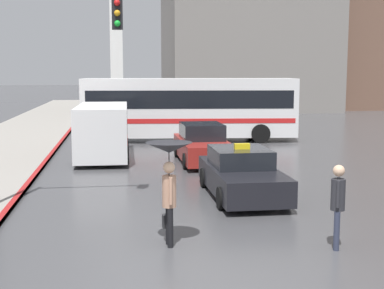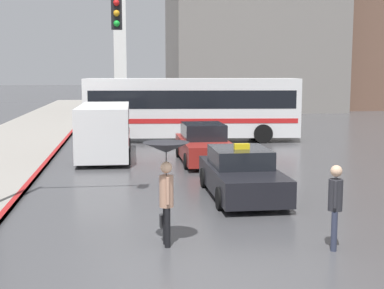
# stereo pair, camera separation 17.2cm
# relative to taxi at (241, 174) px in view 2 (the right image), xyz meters

# --- Properties ---
(ground_plane) EXTENTS (300.00, 300.00, 0.00)m
(ground_plane) POSITION_rel_taxi_xyz_m (-1.85, -5.92, -0.64)
(ground_plane) COLOR #424244
(taxi) EXTENTS (1.91, 4.47, 1.54)m
(taxi) POSITION_rel_taxi_xyz_m (0.00, 0.00, 0.00)
(taxi) COLOR black
(taxi) RESTS_ON ground_plane
(sedan_red) EXTENTS (1.91, 4.65, 1.53)m
(sedan_red) POSITION_rel_taxi_xyz_m (-0.16, 6.01, 0.05)
(sedan_red) COLOR maroon
(sedan_red) RESTS_ON ground_plane
(ambulance_van) EXTENTS (2.18, 5.53, 2.20)m
(ambulance_van) POSITION_rel_taxi_xyz_m (-4.09, 7.54, 0.59)
(ambulance_van) COLOR silver
(ambulance_van) RESTS_ON ground_plane
(city_bus) EXTENTS (11.14, 3.54, 3.24)m
(city_bus) POSITION_rel_taxi_xyz_m (0.25, 12.86, 1.16)
(city_bus) COLOR silver
(city_bus) RESTS_ON ground_plane
(pedestrian_with_umbrella) EXTENTS (0.94, 0.94, 2.15)m
(pedestrian_with_umbrella) POSITION_rel_taxi_xyz_m (-2.49, -4.16, 1.04)
(pedestrian_with_umbrella) COLOR black
(pedestrian_with_umbrella) RESTS_ON ground_plane
(pedestrian_man) EXTENTS (0.37, 0.43, 1.72)m
(pedestrian_man) POSITION_rel_taxi_xyz_m (0.83, -4.83, 0.37)
(pedestrian_man) COLOR #2D3347
(pedestrian_man) RESTS_ON ground_plane
(traffic_light) EXTENTS (3.48, 0.38, 5.75)m
(traffic_light) POSITION_rel_taxi_xyz_m (-5.37, -0.49, 3.35)
(traffic_light) COLOR black
(traffic_light) RESTS_ON ground_plane
(monument_cross) EXTENTS (6.22, 0.90, 14.14)m
(monument_cross) POSITION_rel_taxi_xyz_m (-3.43, 25.25, 7.38)
(monument_cross) COLOR white
(monument_cross) RESTS_ON ground_plane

